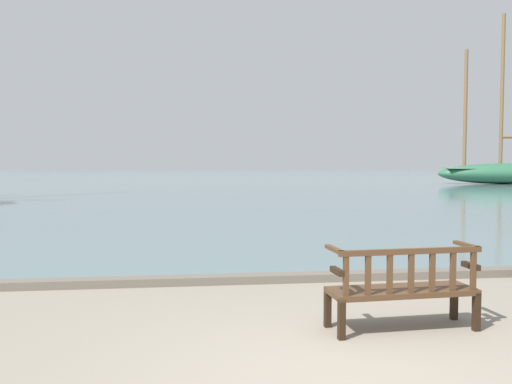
{
  "coord_description": "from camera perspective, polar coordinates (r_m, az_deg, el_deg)",
  "views": [
    {
      "loc": [
        -1.35,
        -4.55,
        1.86
      ],
      "look_at": [
        0.5,
        10.0,
        1.0
      ],
      "focal_mm": 40.0,
      "sensor_mm": 36.0,
      "label": 1
    }
  ],
  "objects": [
    {
      "name": "park_bench",
      "position": [
        6.44,
        14.49,
        -9.19
      ],
      "size": [
        1.63,
        0.63,
        0.92
      ],
      "color": "black",
      "rests_on": "ground"
    },
    {
      "name": "sailboat_distant_harbor",
      "position": [
        43.84,
        23.5,
        2.02
      ],
      "size": [
        9.39,
        4.12,
        11.85
      ],
      "color": "#2D6647",
      "rests_on": "harbor_water"
    },
    {
      "name": "quay_edge_kerb",
      "position": [
        8.69,
        1.9,
        -8.59
      ],
      "size": [
        40.0,
        0.3,
        0.12
      ],
      "primitive_type": "cube",
      "color": "#675F54",
      "rests_on": "ground"
    },
    {
      "name": "harbor_water",
      "position": [
        48.6,
        -5.64,
        1.19
      ],
      "size": [
        100.0,
        80.0,
        0.08
      ],
      "primitive_type": "cube",
      "color": "slate",
      "rests_on": "ground"
    },
    {
      "name": "ground_plane",
      "position": [
        5.1,
        9.14,
        -18.08
      ],
      "size": [
        160.0,
        160.0,
        0.0
      ],
      "primitive_type": "plane",
      "color": "gray"
    }
  ]
}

